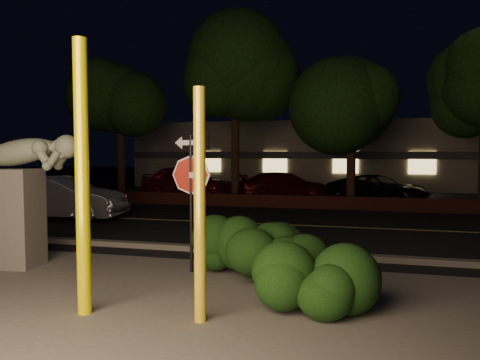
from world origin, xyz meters
name	(u,v)px	position (x,y,z in m)	size (l,w,h in m)	color
ground	(278,212)	(0.00, 10.00, 0.00)	(90.00, 90.00, 0.00)	black
patio	(134,310)	(0.00, -1.00, 0.01)	(14.00, 6.00, 0.02)	#4C4944
road	(260,224)	(0.00, 7.00, 0.01)	(80.00, 8.00, 0.01)	black
lane_marking	(260,224)	(0.00, 7.00, 0.02)	(80.00, 0.12, 0.01)	#B7A449
curb	(219,249)	(0.00, 2.90, 0.06)	(80.00, 0.25, 0.12)	#4C4944
brick_wall	(284,201)	(0.00, 11.30, 0.25)	(40.00, 0.35, 0.50)	#4C1F18
parking_lot	(303,195)	(0.00, 17.00, 0.01)	(40.00, 12.00, 0.01)	black
building	(318,155)	(0.00, 24.99, 2.00)	(22.00, 10.20, 4.00)	#6A6555
tree_far_a	(120,84)	(-8.00, 13.00, 5.34)	(4.60, 4.60, 7.43)	black
tree_far_b	(235,63)	(-2.50, 13.20, 6.05)	(5.20, 5.20, 8.41)	black
tree_far_c	(353,65)	(2.50, 12.80, 5.66)	(4.80, 4.80, 7.84)	black
yellow_pole_left	(82,179)	(-0.56, -1.31, 1.83)	(0.18, 0.18, 3.67)	#F6F200
yellow_pole_right	(200,206)	(1.04, -1.19, 1.50)	(0.15, 0.15, 3.00)	yellow
signpost	(191,175)	(0.04, 1.11, 1.77)	(0.79, 0.33, 2.48)	black
sculpture	(20,186)	(-3.21, 0.65, 1.54)	(2.35, 0.85, 2.50)	#4C4944
hedge_center	(239,245)	(0.87, 1.33, 0.52)	(1.98, 0.93, 1.03)	black
hedge_right	(286,247)	(1.80, 0.87, 0.61)	(1.87, 1.00, 1.22)	black
hedge_far_right	(317,274)	(2.44, -0.46, 0.54)	(1.57, 0.98, 1.09)	black
silver_sedan	(59,198)	(-6.46, 6.24, 0.71)	(1.49, 4.28, 1.41)	#ADACB1
parked_car_red	(188,182)	(-4.94, 13.68, 0.79)	(1.86, 4.62, 1.57)	maroon
parked_car_darkred	(286,187)	(-0.37, 13.98, 0.64)	(1.79, 4.40, 1.28)	#460B0A
parked_car_dark	(377,189)	(3.58, 14.16, 0.60)	(1.98, 4.30, 1.20)	black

